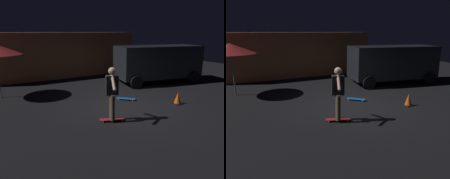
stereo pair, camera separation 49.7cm
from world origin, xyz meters
TOP-DOWN VIEW (x-y plane):
  - ground_plane at (0.00, 0.00)m, footprint 28.00×28.00m
  - low_building at (-0.21, 7.84)m, footprint 9.53×3.40m
  - parked_van at (3.88, 2.65)m, footprint 4.87×2.94m
  - patio_umbrella at (-4.03, 3.73)m, footprint 2.10×2.10m
  - skateboard_ridden at (-1.14, -0.92)m, footprint 0.80×0.46m
  - skateboard_spare at (0.47, 0.70)m, footprint 0.70×0.68m
  - skater at (-1.14, -0.92)m, footprint 0.43×0.95m
  - traffic_cone at (1.97, -0.73)m, footprint 0.34×0.34m

SIDE VIEW (x-z plane):
  - ground_plane at x=0.00m, z-range 0.00..0.00m
  - skateboard_ridden at x=-1.14m, z-range 0.02..0.09m
  - skateboard_spare at x=0.47m, z-range 0.02..0.09m
  - traffic_cone at x=1.97m, z-range -0.02..0.44m
  - skater at x=-1.14m, z-range 0.20..1.87m
  - parked_van at x=3.88m, z-range 0.15..2.18m
  - low_building at x=-0.21m, z-range 0.00..2.73m
  - patio_umbrella at x=-4.03m, z-range 0.92..3.22m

